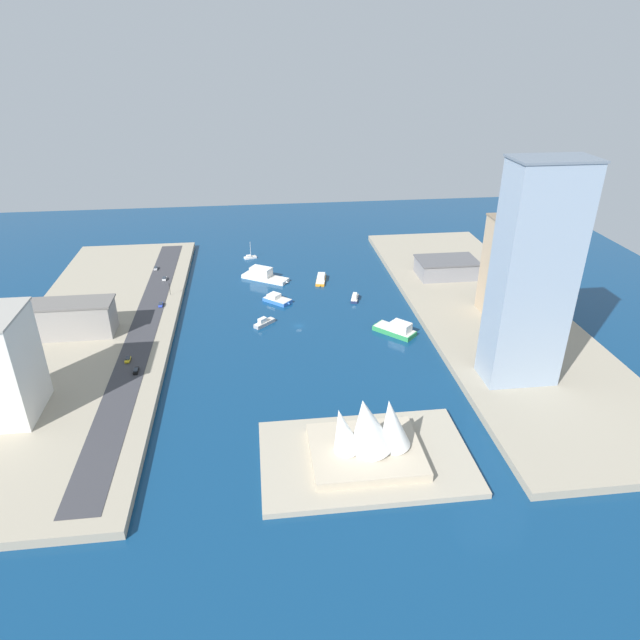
% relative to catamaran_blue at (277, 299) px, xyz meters
% --- Properties ---
extents(ground_plane, '(440.00, 440.00, 0.00)m').
position_rel_catamaran_blue_xyz_m(ground_plane, '(-8.89, 28.34, -1.41)').
color(ground_plane, navy).
extents(quay_west, '(70.00, 240.00, 3.10)m').
position_rel_catamaran_blue_xyz_m(quay_west, '(-101.34, 28.34, 0.14)').
color(quay_west, '#9E937F').
rests_on(quay_west, ground_plane).
extents(quay_east, '(70.00, 240.00, 3.10)m').
position_rel_catamaran_blue_xyz_m(quay_east, '(83.56, 28.34, 0.14)').
color(quay_east, '#9E937F').
rests_on(quay_east, ground_plane).
extents(peninsula_point, '(67.04, 42.36, 2.00)m').
position_rel_catamaran_blue_xyz_m(peninsula_point, '(-21.87, 124.68, -0.41)').
color(peninsula_point, '#A89E89').
rests_on(peninsula_point, ground_plane).
extents(road_strip, '(12.52, 228.00, 0.15)m').
position_rel_catamaran_blue_xyz_m(road_strip, '(62.06, 28.34, 1.77)').
color(road_strip, '#38383D').
rests_on(road_strip, quay_east).
extents(catamaran_blue, '(15.34, 14.86, 3.89)m').
position_rel_catamaran_blue_xyz_m(catamaran_blue, '(0.00, 0.00, 0.00)').
color(catamaran_blue, blue).
rests_on(catamaran_blue, ground_plane).
extents(water_taxi_orange, '(7.80, 16.89, 3.52)m').
position_rel_catamaran_blue_xyz_m(water_taxi_orange, '(-25.92, -24.61, -0.04)').
color(water_taxi_orange, orange).
rests_on(water_taxi_orange, ground_plane).
extents(ferry_white_commuter, '(26.75, 21.01, 6.92)m').
position_rel_catamaran_blue_xyz_m(ferry_white_commuter, '(5.83, -30.72, 1.20)').
color(ferry_white_commuter, silver).
rests_on(ferry_white_commuter, ground_plane).
extents(yacht_sleek_gray, '(10.88, 10.31, 4.04)m').
position_rel_catamaran_blue_xyz_m(yacht_sleek_gray, '(7.21, 25.50, -0.05)').
color(yacht_sleek_gray, '#999EA3').
rests_on(yacht_sleek_gray, ground_plane).
extents(ferry_green_doubledeck, '(19.16, 19.35, 6.43)m').
position_rel_catamaran_blue_xyz_m(ferry_green_doubledeck, '(-52.51, 41.62, 0.89)').
color(ferry_green_doubledeck, '#2D8C4C').
rests_on(ferry_green_doubledeck, ground_plane).
extents(sailboat_small_white, '(8.43, 5.33, 10.65)m').
position_rel_catamaran_blue_xyz_m(sailboat_small_white, '(13.02, -65.82, -0.54)').
color(sailboat_small_white, white).
rests_on(sailboat_small_white, ground_plane).
extents(patrol_launch_navy, '(5.90, 11.00, 3.61)m').
position_rel_catamaran_blue_xyz_m(patrol_launch_navy, '(-40.20, 2.67, -0.14)').
color(patrol_launch_navy, '#1E284C').
rests_on(patrol_launch_navy, ground_plane).
extents(warehouse_low_gray, '(32.57, 20.87, 9.64)m').
position_rel_catamaran_blue_xyz_m(warehouse_low_gray, '(-94.91, -16.60, 6.55)').
color(warehouse_low_gray, gray).
rests_on(warehouse_low_gray, quay_west).
extents(carpark_squat_concrete, '(40.35, 14.99, 15.58)m').
position_rel_catamaran_blue_xyz_m(carpark_squat_concrete, '(93.24, 30.17, 9.52)').
color(carpark_squat_concrete, gray).
rests_on(carpark_squat_concrete, quay_east).
extents(apartment_midrise_tan, '(15.01, 17.70, 46.63)m').
position_rel_catamaran_blue_xyz_m(apartment_midrise_tan, '(-103.80, 31.38, 25.04)').
color(apartment_midrise_tan, tan).
rests_on(apartment_midrise_tan, quay_west).
extents(tower_tall_glass, '(28.03, 16.53, 83.62)m').
position_rel_catamaran_blue_xyz_m(tower_tall_glass, '(-88.28, 87.69, 43.54)').
color(tower_tall_glass, '#8C9EB2').
rests_on(tower_tall_glass, quay_west).
extents(hotel_broad_white, '(18.46, 25.90, 38.47)m').
position_rel_catamaran_blue_xyz_m(hotel_broad_white, '(96.26, 88.65, 20.96)').
color(hotel_broad_white, silver).
rests_on(hotel_broad_white, quay_east).
extents(hatchback_blue, '(2.07, 4.84, 1.56)m').
position_rel_catamaran_blue_xyz_m(hatchback_blue, '(57.38, 5.02, 2.62)').
color(hatchback_blue, black).
rests_on(hatchback_blue, road_strip).
extents(van_white, '(2.09, 4.57, 1.62)m').
position_rel_catamaran_blue_xyz_m(van_white, '(59.77, -28.91, 2.63)').
color(van_white, black).
rests_on(van_white, road_strip).
extents(taxi_yellow_cab, '(1.98, 4.24, 1.53)m').
position_rel_catamaran_blue_xyz_m(taxi_yellow_cab, '(63.68, 57.61, 2.60)').
color(taxi_yellow_cab, black).
rests_on(taxi_yellow_cab, road_strip).
extents(sedan_silver, '(2.03, 4.94, 1.57)m').
position_rel_catamaran_blue_xyz_m(sedan_silver, '(66.71, -45.46, 2.61)').
color(sedan_silver, black).
rests_on(sedan_silver, road_strip).
extents(suv_black, '(1.88, 5.09, 1.45)m').
position_rel_catamaran_blue_xyz_m(suv_black, '(58.94, 66.61, 2.57)').
color(suv_black, black).
rests_on(suv_black, road_strip).
extents(traffic_light_waterfront, '(0.36, 0.36, 6.50)m').
position_rel_catamaran_blue_xyz_m(traffic_light_waterfront, '(54.26, -8.12, 6.04)').
color(traffic_light_waterfront, black).
rests_on(traffic_light_waterfront, quay_east).
extents(opera_landmark, '(35.24, 28.98, 22.59)m').
position_rel_catamaran_blue_xyz_m(opera_landmark, '(-22.37, 124.68, 9.12)').
color(opera_landmark, '#BCAD93').
rests_on(opera_landmark, peninsula_point).
extents(park_tree_cluster, '(13.12, 11.78, 9.23)m').
position_rel_catamaran_blue_xyz_m(park_tree_cluster, '(-108.39, 48.41, 7.75)').
color(park_tree_cluster, brown).
rests_on(park_tree_cluster, quay_west).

